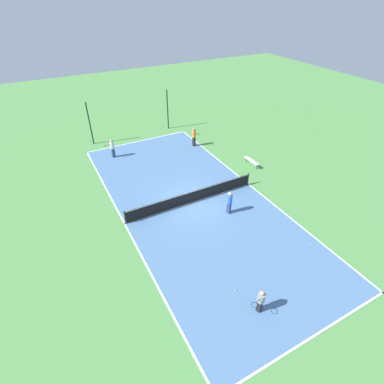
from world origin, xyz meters
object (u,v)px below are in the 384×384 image
at_px(player_near_blue, 229,201).
at_px(fence_post_back_left, 90,124).
at_px(tennis_net, 192,196).
at_px(fence_post_back_right, 168,110).
at_px(tennis_ball_near_net, 311,244).
at_px(player_far_white, 112,147).
at_px(tennis_ball_left_sideline, 184,148).
at_px(tennis_ball_right_alley, 236,290).
at_px(player_baseline_gray, 261,300).
at_px(bench, 251,161).
at_px(player_center_orange, 194,136).

distance_m(player_near_blue, fence_post_back_left, 15.95).
distance_m(tennis_net, fence_post_back_right, 13.40).
distance_m(tennis_net, tennis_ball_near_net, 8.22).
bearing_deg(player_far_white, tennis_ball_left_sideline, 153.80).
bearing_deg(fence_post_back_left, tennis_ball_right_alley, -83.27).
relative_size(player_baseline_gray, player_near_blue, 0.83).
bearing_deg(fence_post_back_left, player_near_blue, -69.51).
distance_m(player_far_white, player_near_blue, 12.25).
bearing_deg(tennis_ball_left_sideline, tennis_ball_right_alley, -107.48).
bearing_deg(tennis_net, tennis_ball_left_sideline, 67.06).
relative_size(tennis_net, bench, 5.72).
bearing_deg(tennis_ball_left_sideline, player_near_blue, -99.50).
xyz_separation_m(player_center_orange, player_near_blue, (-2.72, -9.95, -0.07)).
distance_m(player_center_orange, fence_post_back_right, 5.07).
bearing_deg(tennis_net, fence_post_back_left, 107.22).
bearing_deg(tennis_ball_left_sideline, player_baseline_gray, -105.03).
distance_m(tennis_ball_right_alley, tennis_ball_left_sideline, 16.12).
bearing_deg(bench, tennis_ball_left_sideline, 33.16).
xyz_separation_m(player_far_white, tennis_ball_left_sideline, (6.29, -1.36, -0.93)).
bearing_deg(tennis_ball_near_net, player_near_blue, 118.80).
relative_size(bench, tennis_ball_left_sideline, 25.08).
height_order(tennis_ball_near_net, fence_post_back_left, fence_post_back_left).
bearing_deg(fence_post_back_left, fence_post_back_right, 0.00).
bearing_deg(tennis_ball_left_sideline, tennis_net, -112.94).
xyz_separation_m(tennis_ball_right_alley, tennis_ball_left_sideline, (4.84, 15.38, 0.00)).
relative_size(tennis_net, tennis_ball_right_alley, 143.45).
height_order(tennis_net, tennis_ball_near_net, tennis_net).
height_order(player_baseline_gray, player_far_white, player_far_white).
bearing_deg(fence_post_back_left, bench, -43.94).
bearing_deg(tennis_ball_right_alley, tennis_ball_left_sideline, 72.52).
distance_m(bench, player_center_orange, 6.09).
relative_size(tennis_ball_right_alley, fence_post_back_right, 0.02).
bearing_deg(tennis_ball_near_net, bench, 74.18).
bearing_deg(player_near_blue, tennis_net, 13.82).
relative_size(bench, player_baseline_gray, 1.22).
relative_size(tennis_net, player_far_white, 5.80).
distance_m(player_near_blue, tennis_ball_right_alley, 6.33).
bearing_deg(player_baseline_gray, tennis_ball_near_net, 178.73).
xyz_separation_m(tennis_ball_left_sideline, fence_post_back_right, (0.65, 4.93, 1.97)).
relative_size(bench, player_far_white, 1.01).
distance_m(tennis_net, player_far_white, 9.64).
relative_size(bench, fence_post_back_right, 0.42).
distance_m(player_baseline_gray, tennis_ball_right_alley, 1.63).
xyz_separation_m(player_center_orange, tennis_ball_right_alley, (-5.90, -15.35, -0.99)).
bearing_deg(tennis_ball_left_sideline, fence_post_back_right, 82.52).
relative_size(player_baseline_gray, fence_post_back_left, 0.34).
bearing_deg(player_center_orange, tennis_net, -49.39).
bearing_deg(tennis_ball_near_net, fence_post_back_right, 90.97).
height_order(bench, fence_post_back_right, fence_post_back_right).
bearing_deg(player_near_blue, fence_post_back_left, -2.32).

